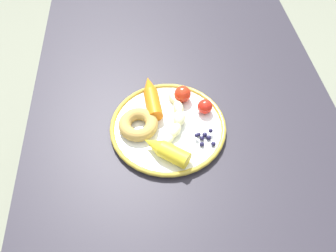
% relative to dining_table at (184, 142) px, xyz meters
% --- Properties ---
extents(ground_plane, '(6.00, 6.00, 0.00)m').
position_rel_dining_table_xyz_m(ground_plane, '(0.00, 0.00, -0.67)').
color(ground_plane, gray).
extents(dining_table, '(1.28, 0.80, 0.75)m').
position_rel_dining_table_xyz_m(dining_table, '(0.00, 0.00, 0.00)').
color(dining_table, '#28252E').
rests_on(dining_table, ground_plane).
extents(plate, '(0.29, 0.29, 0.02)m').
position_rel_dining_table_xyz_m(plate, '(-0.02, 0.05, 0.10)').
color(plate, white).
rests_on(plate, dining_table).
extents(banana, '(0.18, 0.08, 0.03)m').
position_rel_dining_table_xyz_m(banana, '(-0.01, 0.02, 0.11)').
color(banana, '#ECEBAC').
rests_on(banana, plate).
extents(carrot_orange, '(0.14, 0.05, 0.04)m').
position_rel_dining_table_xyz_m(carrot_orange, '(0.07, 0.08, 0.12)').
color(carrot_orange, orange).
rests_on(carrot_orange, plate).
extents(carrot_yellow, '(0.10, 0.11, 0.04)m').
position_rel_dining_table_xyz_m(carrot_yellow, '(-0.10, 0.06, 0.12)').
color(carrot_yellow, yellow).
rests_on(carrot_yellow, plate).
extents(donut, '(0.13, 0.13, 0.03)m').
position_rel_dining_table_xyz_m(donut, '(-0.02, 0.12, 0.11)').
color(donut, '#B49046').
rests_on(donut, plate).
extents(blueberry_pile, '(0.04, 0.05, 0.02)m').
position_rel_dining_table_xyz_m(blueberry_pile, '(-0.07, -0.04, 0.11)').
color(blueberry_pile, '#191638').
rests_on(blueberry_pile, plate).
extents(tomato_near, '(0.04, 0.04, 0.04)m').
position_rel_dining_table_xyz_m(tomato_near, '(0.02, -0.05, 0.12)').
color(tomato_near, red).
rests_on(tomato_near, plate).
extents(tomato_mid, '(0.04, 0.04, 0.04)m').
position_rel_dining_table_xyz_m(tomato_mid, '(0.07, -0.00, 0.12)').
color(tomato_mid, red).
rests_on(tomato_mid, plate).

